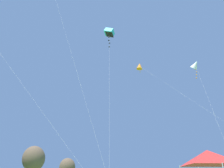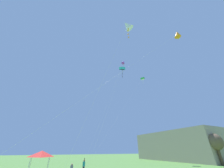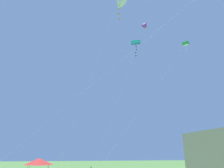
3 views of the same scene
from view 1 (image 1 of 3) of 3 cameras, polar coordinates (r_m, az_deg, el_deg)
tree_far_centre at (r=52.65m, az=-17.49°, el=-16.09°), size 4.33×4.33×8.75m
tree_far_right at (r=71.87m, az=-10.19°, el=-18.29°), size 4.26×4.26×8.59m
festival_tent at (r=16.08m, az=21.05°, el=-15.44°), size 2.66×2.66×3.24m
kite_orange_diamond_0 at (r=42.04m, az=6.32°, el=4.06°), size 3.46×21.78×20.56m
kite_white_diamond_1 at (r=36.30m, az=18.50°, el=4.17°), size 5.63×5.78×17.70m
kite_cyan_box_4 at (r=31.95m, az=-0.62°, el=11.64°), size 5.73×5.60×19.84m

